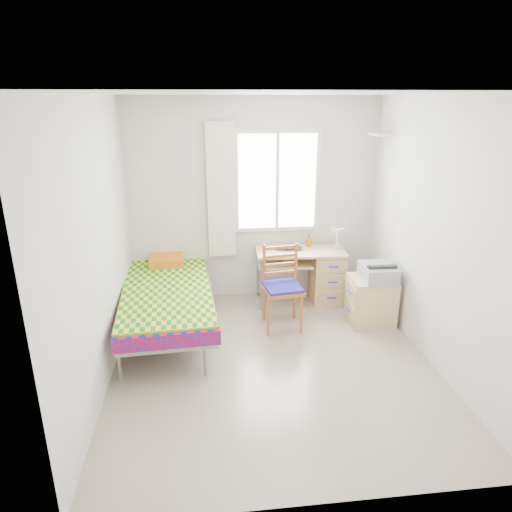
{
  "coord_description": "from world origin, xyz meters",
  "views": [
    {
      "loc": [
        -0.64,
        -4.01,
        2.57
      ],
      "look_at": [
        -0.11,
        0.55,
        0.97
      ],
      "focal_mm": 32.0,
      "sensor_mm": 36.0,
      "label": 1
    }
  ],
  "objects": [
    {
      "name": "floor",
      "position": [
        0.0,
        0.0,
        0.0
      ],
      "size": [
        3.5,
        3.5,
        0.0
      ],
      "primitive_type": "plane",
      "color": "#BCAD93",
      "rests_on": "ground"
    },
    {
      "name": "ceiling",
      "position": [
        0.0,
        0.0,
        2.6
      ],
      "size": [
        3.5,
        3.5,
        0.0
      ],
      "primitive_type": "plane",
      "rotation": [
        3.14,
        0.0,
        0.0
      ],
      "color": "white",
      "rests_on": "wall_back"
    },
    {
      "name": "wall_back",
      "position": [
        0.0,
        1.75,
        1.3
      ],
      "size": [
        3.2,
        0.0,
        3.2
      ],
      "primitive_type": "plane",
      "rotation": [
        1.57,
        0.0,
        0.0
      ],
      "color": "silver",
      "rests_on": "ground"
    },
    {
      "name": "wall_left",
      "position": [
        -1.6,
        0.0,
        1.3
      ],
      "size": [
        0.0,
        3.5,
        3.5
      ],
      "primitive_type": "plane",
      "rotation": [
        1.57,
        0.0,
        1.57
      ],
      "color": "silver",
      "rests_on": "ground"
    },
    {
      "name": "wall_right",
      "position": [
        1.6,
        0.0,
        1.3
      ],
      "size": [
        0.0,
        3.5,
        3.5
      ],
      "primitive_type": "plane",
      "rotation": [
        1.57,
        0.0,
        -1.57
      ],
      "color": "silver",
      "rests_on": "ground"
    },
    {
      "name": "window",
      "position": [
        0.3,
        1.73,
        1.55
      ],
      "size": [
        1.1,
        0.04,
        1.3
      ],
      "color": "white",
      "rests_on": "wall_back"
    },
    {
      "name": "curtain",
      "position": [
        -0.42,
        1.68,
        1.45
      ],
      "size": [
        0.35,
        0.05,
        1.7
      ],
      "primitive_type": "cube",
      "color": "beige",
      "rests_on": "wall_back"
    },
    {
      "name": "floating_shelf",
      "position": [
        1.49,
        1.4,
        2.15
      ],
      "size": [
        0.2,
        0.32,
        0.03
      ],
      "primitive_type": "cube",
      "color": "white",
      "rests_on": "wall_right"
    },
    {
      "name": "bed",
      "position": [
        -1.09,
        0.88,
        0.45
      ],
      "size": [
        1.12,
        2.19,
        0.93
      ],
      "rotation": [
        0.0,
        0.0,
        0.06
      ],
      "color": "gray",
      "rests_on": "floor"
    },
    {
      "name": "desk",
      "position": [
        0.87,
        1.44,
        0.39
      ],
      "size": [
        1.16,
        0.58,
        0.71
      ],
      "rotation": [
        0.0,
        0.0,
        -0.06
      ],
      "color": "tan",
      "rests_on": "floor"
    },
    {
      "name": "chair",
      "position": [
        0.23,
        0.81,
        0.55
      ],
      "size": [
        0.47,
        0.47,
        0.98
      ],
      "rotation": [
        0.0,
        0.0,
        0.14
      ],
      "color": "#9B511E",
      "rests_on": "floor"
    },
    {
      "name": "cabinet",
      "position": [
        1.29,
        0.75,
        0.28
      ],
      "size": [
        0.54,
        0.48,
        0.56
      ],
      "rotation": [
        0.0,
        0.0,
        -0.04
      ],
      "color": "tan",
      "rests_on": "floor"
    },
    {
      "name": "printer",
      "position": [
        1.34,
        0.71,
        0.66
      ],
      "size": [
        0.38,
        0.44,
        0.19
      ],
      "rotation": [
        0.0,
        0.0,
        -0.03
      ],
      "color": "#9EA1A5",
      "rests_on": "cabinet"
    },
    {
      "name": "laptop",
      "position": [
        0.42,
        1.45,
        0.72
      ],
      "size": [
        0.37,
        0.28,
        0.03
      ],
      "primitive_type": "imported",
      "rotation": [
        0.0,
        0.0,
        -0.18
      ],
      "color": "black",
      "rests_on": "desk"
    },
    {
      "name": "pen_cup",
      "position": [
        0.71,
        1.6,
        0.76
      ],
      "size": [
        0.09,
        0.09,
        0.1
      ],
      "primitive_type": "cylinder",
      "rotation": [
        0.0,
        0.0,
        -0.1
      ],
      "color": "orange",
      "rests_on": "desk"
    },
    {
      "name": "task_lamp",
      "position": [
        1.0,
        1.38,
        0.93
      ],
      "size": [
        0.21,
        0.3,
        0.35
      ],
      "rotation": [
        0.0,
        0.0,
        -0.28
      ],
      "color": "white",
      "rests_on": "desk"
    },
    {
      "name": "book",
      "position": [
        0.34,
        1.45,
        0.59
      ],
      "size": [
        0.19,
        0.25,
        0.02
      ],
      "primitive_type": "imported",
      "rotation": [
        0.0,
        0.0,
        0.1
      ],
      "color": "gray",
      "rests_on": "desk"
    }
  ]
}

